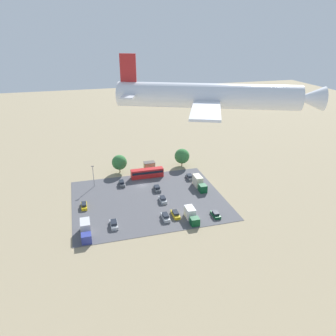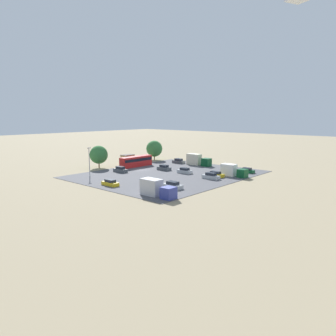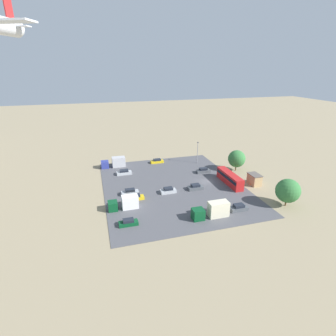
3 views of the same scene
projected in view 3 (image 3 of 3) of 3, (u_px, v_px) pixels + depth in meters
name	position (u px, v px, depth m)	size (l,w,h in m)	color
ground_plane	(206.00, 182.00, 78.91)	(400.00, 400.00, 0.00)	gray
parking_lot_surface	(173.00, 186.00, 76.12)	(47.65, 39.15, 0.08)	#4C4C51
shed_building	(254.00, 179.00, 76.60)	(4.32, 2.85, 3.15)	tan
bus	(230.00, 178.00, 76.85)	(11.92, 2.52, 3.28)	red
parked_car_0	(168.00, 191.00, 71.53)	(1.81, 4.28, 1.57)	#ADB2B7
parked_car_1	(130.00, 192.00, 70.57)	(1.78, 4.61, 1.61)	#ADB2B7
parked_car_2	(195.00, 187.00, 73.53)	(1.95, 4.20, 1.59)	#4C5156
parked_car_3	(128.00, 223.00, 56.96)	(1.77, 4.20, 1.41)	#0C4723
parked_car_4	(135.00, 197.00, 67.89)	(1.71, 4.77, 1.46)	gold
parked_car_5	(157.00, 161.00, 93.98)	(1.71, 4.62, 1.45)	gold
parked_car_6	(239.00, 208.00, 62.77)	(1.95, 4.35, 1.59)	#4C5156
parked_car_7	(203.00, 171.00, 85.15)	(1.71, 4.49, 1.65)	#4C5156
parked_car_8	(124.00, 172.00, 83.88)	(1.93, 4.72, 1.55)	#ADB2B7
parked_truck_0	(125.00, 203.00, 63.39)	(2.44, 7.25, 3.17)	#0C4723
parked_truck_1	(213.00, 210.00, 59.73)	(2.41, 8.61, 3.59)	#0C4723
parked_truck_2	(115.00, 163.00, 89.85)	(2.58, 8.12, 3.39)	navy
tree_near_shed	(237.00, 159.00, 86.02)	(5.64, 5.64, 6.94)	brown
tree_apron_mid	(288.00, 191.00, 63.83)	(5.90, 5.90, 7.05)	brown
light_pole_lot_centre	(198.00, 151.00, 92.62)	(0.90, 0.28, 7.69)	gray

